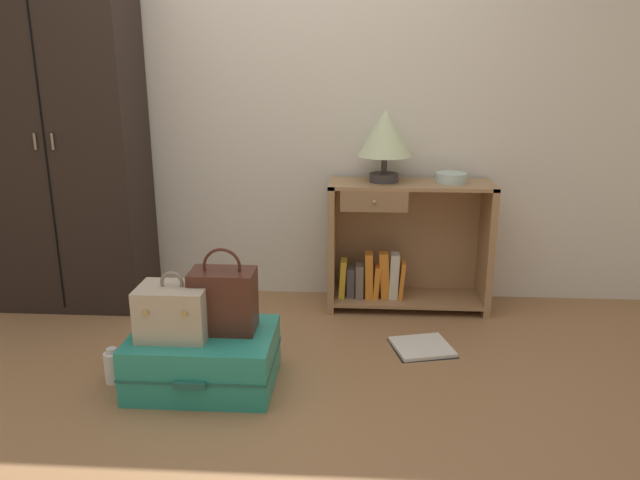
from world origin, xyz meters
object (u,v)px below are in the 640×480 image
Objects in this scene: handbag at (223,300)px; bookshelf at (402,247)px; suitcase_large at (204,358)px; table_lamp at (385,135)px; bowl at (451,178)px; train_case at (174,311)px; bottle at (113,367)px; wardrobe at (64,136)px; open_book_on_floor at (422,347)px.

bookshelf is at bearing 48.91° from handbag.
bookshelf is 1.45m from suitcase_large.
table_lamp is at bearing -177.70° from bookshelf.
handbag is at bearing -138.87° from bowl.
table_lamp is 1.59m from train_case.
train_case reaches higher than bottle.
bottle is at bearing -58.80° from wardrobe.
bookshelf is 2.43× the size of handbag.
bookshelf is at bearing 1.81° from wardrobe.
train_case is 0.85× the size of open_book_on_floor.
bottle reaches higher than open_book_on_floor.
bowl reaches higher than bookshelf.
train_case is at bearing -135.13° from bookshelf.
wardrobe is 4.90× the size of table_lamp.
bowl is (0.27, -0.00, 0.43)m from bookshelf.
wardrobe is 2.39m from open_book_on_floor.
bookshelf reaches higher than train_case.
bowl is at bearing 1.49° from wardrobe.
handbag is (0.10, 0.04, 0.28)m from suitcase_large.
wardrobe is at bearing -178.22° from table_lamp.
wardrobe reaches higher than handbag.
train_case is (-0.96, -1.08, -0.67)m from table_lamp.
open_book_on_floor is (1.48, 0.45, -0.07)m from bottle.
suitcase_large is at bearing -157.52° from open_book_on_floor.
table_lamp is 1.63m from suitcase_large.
table_lamp is (-0.12, -0.00, 0.67)m from bookshelf.
handbag is 1.11m from open_book_on_floor.
bookshelf is 5.59× the size of bottle.
open_book_on_floor is at bearing -107.27° from bowl.
wardrobe is at bearing -178.19° from bookshelf.
wardrobe is 3.12× the size of suitcase_large.
bookshelf is at bearing 179.16° from bowl.
bowl is at bearing 32.13° from bottle.
suitcase_large is at bearing 1.40° from bottle.
handbag is at bearing -131.09° from bookshelf.
bookshelf is 1.45× the size of suitcase_large.
wardrobe is 1.88m from table_lamp.
bookshelf is 3.11× the size of train_case.
suitcase_large is (1.03, -0.98, -0.90)m from wardrobe.
train_case is 1.31m from open_book_on_floor.
open_book_on_floor is (0.20, -0.60, -1.04)m from table_lamp.
wardrobe reaches higher than suitcase_large.
suitcase_large is 3.85× the size of bottle.
bottle is (-1.67, -1.05, -0.73)m from bowl.
suitcase_large is at bearing -43.52° from wardrobe.
bookshelf is 0.51m from bowl.
wardrobe is 1.60m from handbag.
wardrobe is 1.50m from bottle.
wardrobe reaches higher than open_book_on_floor.
bookshelf is 1.78m from bottle.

